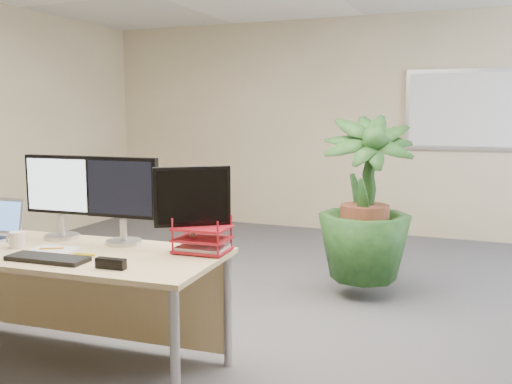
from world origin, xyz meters
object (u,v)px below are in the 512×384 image
at_px(monitor_left, 60,191).
at_px(desk, 75,271).
at_px(floor_plant, 365,207).
at_px(monitor_right, 122,194).

bearing_deg(monitor_left, desk, -35.27).
relative_size(floor_plant, monitor_left, 2.83).
relative_size(desk, monitor_left, 3.64).
xyz_separation_m(floor_plant, monitor_right, (-1.13, -1.75, 0.28)).
height_order(monitor_left, monitor_right, monitor_right).
bearing_deg(floor_plant, desk, -125.43).
xyz_separation_m(desk, floor_plant, (1.37, 1.92, 0.18)).
distance_m(floor_plant, monitor_left, 2.39).
xyz_separation_m(monitor_left, monitor_right, (0.46, 0.02, 0.00)).
distance_m(monitor_left, monitor_right, 0.46).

